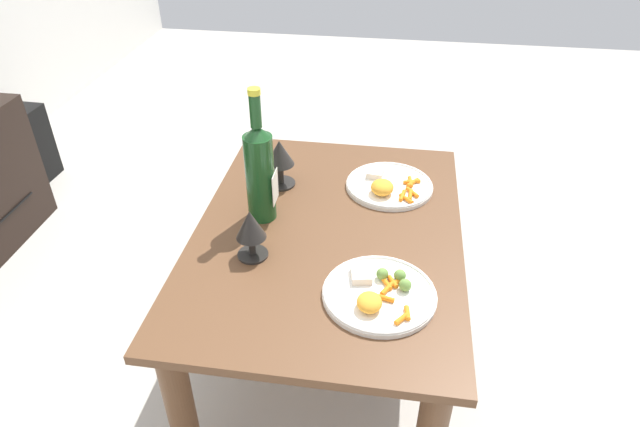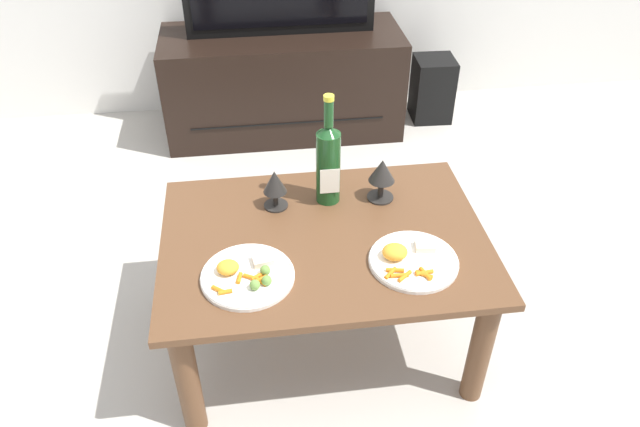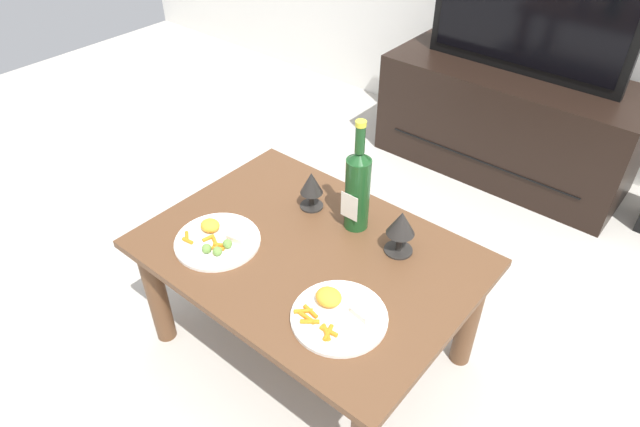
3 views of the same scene
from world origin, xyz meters
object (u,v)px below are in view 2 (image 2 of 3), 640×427
(dinner_plate_right, at_px, (411,259))
(tv_stand, at_px, (283,83))
(goblet_left, at_px, (275,184))
(dinner_plate_left, at_px, (247,275))
(goblet_right, at_px, (382,173))
(wine_bottle, at_px, (328,161))
(dining_table, at_px, (324,257))
(floor_speaker, at_px, (432,89))

(dinner_plate_right, bearing_deg, tv_stand, 98.31)
(tv_stand, xyz_separation_m, goblet_left, (-0.13, -1.36, 0.29))
(tv_stand, relative_size, dinner_plate_right, 4.61)
(goblet_left, xyz_separation_m, dinner_plate_left, (-0.11, -0.33, -0.08))
(goblet_left, relative_size, dinner_plate_right, 0.52)
(tv_stand, relative_size, goblet_right, 8.16)
(goblet_left, bearing_deg, wine_bottle, 5.05)
(goblet_left, distance_m, dinner_plate_left, 0.36)
(tv_stand, bearing_deg, goblet_left, -95.49)
(dining_table, bearing_deg, floor_speaker, 61.97)
(dining_table, relative_size, goblet_right, 6.74)
(wine_bottle, height_order, dinner_plate_left, wine_bottle)
(goblet_right, xyz_separation_m, dinner_plate_left, (-0.46, -0.33, -0.09))
(goblet_left, height_order, dinner_plate_right, goblet_left)
(dining_table, relative_size, floor_speaker, 2.89)
(dining_table, height_order, goblet_right, goblet_right)
(tv_stand, distance_m, dinner_plate_left, 1.72)
(goblet_right, relative_size, dinner_plate_left, 0.56)
(dining_table, bearing_deg, tv_stand, 90.30)
(tv_stand, distance_m, dinner_plate_right, 1.72)
(wine_bottle, height_order, goblet_left, wine_bottle)
(goblet_left, height_order, goblet_right, goblet_right)
(tv_stand, bearing_deg, floor_speaker, 0.52)
(dining_table, relative_size, tv_stand, 0.83)
(dining_table, distance_m, tv_stand, 1.54)
(goblet_left, bearing_deg, goblet_right, 0.00)
(dining_table, bearing_deg, goblet_left, 127.87)
(dinner_plate_left, bearing_deg, wine_bottle, 50.89)
(floor_speaker, relative_size, dinner_plate_right, 1.32)
(floor_speaker, distance_m, goblet_right, 1.54)
(wine_bottle, bearing_deg, goblet_left, -174.95)
(dining_table, distance_m, dinner_plate_left, 0.31)
(wine_bottle, bearing_deg, tv_stand, 91.99)
(dining_table, relative_size, goblet_left, 7.33)
(goblet_right, bearing_deg, floor_speaker, 66.07)
(tv_stand, xyz_separation_m, goblet_right, (0.22, -1.36, 0.30))
(dinner_plate_right, bearing_deg, floor_speaker, 71.06)
(dining_table, height_order, floor_speaker, dining_table)
(wine_bottle, bearing_deg, dinner_plate_right, -60.13)
(goblet_left, bearing_deg, tv_stand, 84.51)
(dinner_plate_right, bearing_deg, goblet_right, 93.93)
(goblet_right, height_order, dinner_plate_left, goblet_right)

